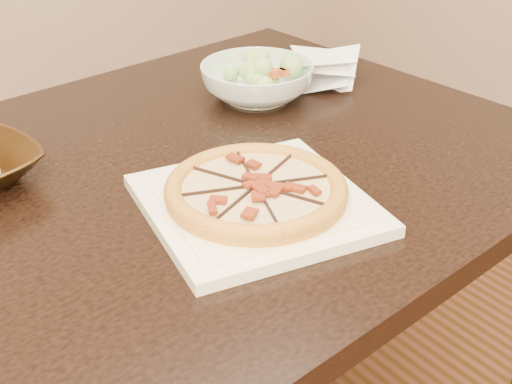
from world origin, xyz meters
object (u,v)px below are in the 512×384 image
plate (256,204)px  salad_bowl (257,82)px  dining_table (136,242)px  pizza (256,190)px

plate → salad_bowl: salad_bowl is taller
dining_table → pizza: 0.24m
salad_bowl → dining_table: bearing=-155.5°
dining_table → salad_bowl: 0.42m
plate → pizza: (-0.00, 0.00, 0.02)m
dining_table → salad_bowl: size_ratio=6.88×
plate → pizza: size_ratio=1.36×
pizza → salad_bowl: (0.25, 0.33, -0.00)m
plate → salad_bowl: bearing=52.8°
dining_table → plate: (0.11, -0.17, 0.11)m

